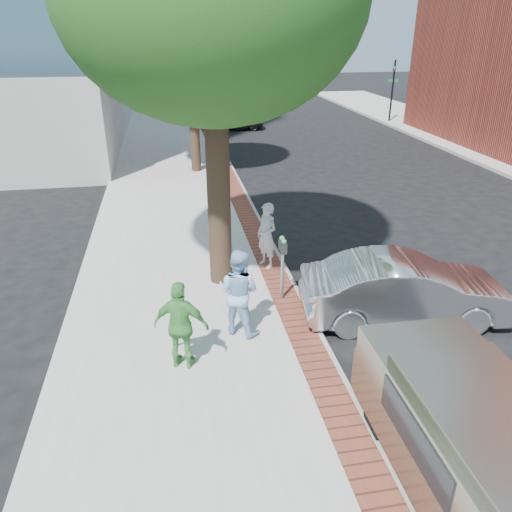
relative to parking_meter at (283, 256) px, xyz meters
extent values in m
plane|color=black|center=(-0.60, -0.72, -1.21)|extent=(120.00, 120.00, 0.00)
cube|color=#9E9991|center=(-2.10, 7.28, -1.13)|extent=(5.00, 60.00, 0.15)
cube|color=brown|center=(0.10, 7.28, -1.05)|extent=(0.60, 60.00, 0.01)
cube|color=gray|center=(0.45, 7.28, -1.13)|extent=(0.10, 60.00, 0.15)
cylinder|color=black|center=(0.30, 21.28, 0.69)|extent=(0.12, 0.12, 3.80)
imported|color=black|center=(0.30, 21.28, 1.79)|extent=(0.18, 0.15, 0.90)
cube|color=#1E7238|center=(0.30, 21.28, 1.39)|extent=(0.70, 0.03, 0.18)
cylinder|color=black|center=(11.90, 21.28, 0.69)|extent=(0.12, 0.12, 3.80)
imported|color=black|center=(11.90, 21.28, 1.79)|extent=(0.18, 0.15, 0.90)
cube|color=#1E7238|center=(11.90, 21.28, 1.39)|extent=(0.70, 0.03, 0.18)
cylinder|color=black|center=(-1.20, 1.18, 1.14)|extent=(0.52, 0.52, 4.40)
cylinder|color=black|center=(-1.10, 11.28, 0.87)|extent=(0.40, 0.40, 3.85)
ellipsoid|color=#1E4313|center=(-1.10, 11.28, 4.11)|extent=(4.80, 4.80, 3.94)
cylinder|color=gray|center=(0.00, 0.00, -0.48)|extent=(0.07, 0.07, 1.15)
cube|color=#2D3030|center=(0.00, -0.09, 0.21)|extent=(0.12, 0.14, 0.24)
cube|color=#2D3030|center=(0.00, 0.09, 0.21)|extent=(0.12, 0.14, 0.24)
sphere|color=#3F8C4C|center=(0.00, -0.09, 0.36)|extent=(0.11, 0.11, 0.11)
sphere|color=#3F8C4C|center=(0.00, 0.09, 0.36)|extent=(0.11, 0.11, 0.11)
imported|color=silver|center=(0.00, 1.72, -0.23)|extent=(0.64, 0.72, 1.65)
imported|color=#95BAE6|center=(-1.11, -1.09, -0.18)|extent=(1.08, 1.04, 1.75)
imported|color=#499C47|center=(-2.24, -2.01, -0.23)|extent=(1.05, 0.70, 1.65)
imported|color=silver|center=(2.37, -1.03, -0.51)|extent=(4.40, 2.02, 1.40)
imported|color=black|center=(1.68, 20.91, -0.55)|extent=(3.93, 1.77, 1.31)
cube|color=gray|center=(1.25, -5.45, -0.32)|extent=(1.74, 4.30, 1.20)
cube|color=gray|center=(1.27, -3.58, -0.56)|extent=(1.66, 0.82, 0.71)
cube|color=gray|center=(1.25, -5.72, 0.36)|extent=(1.55, 3.05, 0.14)
cylinder|color=black|center=(0.53, -4.06, -0.92)|extent=(0.20, 0.57, 0.57)
cylinder|color=black|center=(2.00, -4.08, -0.92)|extent=(0.20, 0.57, 0.57)
cube|color=black|center=(0.40, -5.27, -0.05)|extent=(0.04, 1.78, 0.49)
cube|color=black|center=(1.27, -3.18, -0.27)|extent=(1.43, 0.03, 0.36)
camera|label=1|loc=(-2.25, -9.38, 4.43)|focal=35.00mm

